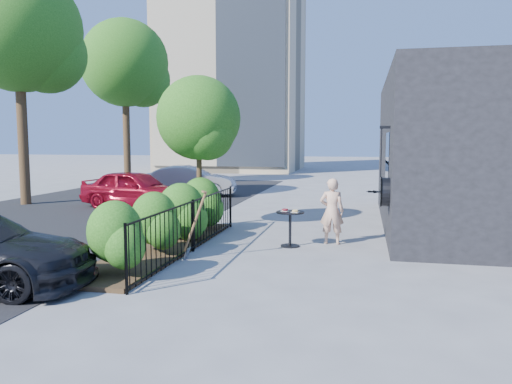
% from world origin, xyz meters
% --- Properties ---
extents(ground, '(120.00, 120.00, 0.00)m').
position_xyz_m(ground, '(0.00, 0.00, 0.00)').
color(ground, gray).
rests_on(ground, ground).
extents(shop_building, '(6.22, 9.00, 4.00)m').
position_xyz_m(shop_building, '(5.50, 4.50, 2.00)').
color(shop_building, black).
rests_on(shop_building, ground).
extents(fence, '(0.05, 6.05, 1.10)m').
position_xyz_m(fence, '(-1.50, 0.00, 0.56)').
color(fence, black).
rests_on(fence, ground).
extents(planting_bed, '(1.30, 6.00, 0.08)m').
position_xyz_m(planting_bed, '(-2.20, 0.00, 0.04)').
color(planting_bed, '#382616').
rests_on(planting_bed, ground).
extents(shrubs, '(1.10, 5.60, 1.24)m').
position_xyz_m(shrubs, '(-2.10, 0.10, 0.70)').
color(shrubs, '#1D5112').
rests_on(shrubs, ground).
extents(patio_tree, '(2.20, 2.20, 3.94)m').
position_xyz_m(patio_tree, '(-2.24, 2.76, 2.76)').
color(patio_tree, '#3F2B19').
rests_on(patio_tree, ground).
extents(street, '(9.00, 30.00, 0.01)m').
position_xyz_m(street, '(-7.00, 3.00, 0.00)').
color(street, black).
rests_on(street, ground).
extents(street_tree_near, '(4.40, 4.40, 8.28)m').
position_xyz_m(street_tree_near, '(-9.94, 5.96, 5.92)').
color(street_tree_near, '#3F2B19').
rests_on(street_tree_near, ground).
extents(street_tree_far, '(4.40, 4.40, 8.28)m').
position_xyz_m(street_tree_far, '(-9.94, 13.96, 5.92)').
color(street_tree_far, '#3F2B19').
rests_on(street_tree_far, ground).
extents(cafe_table, '(0.62, 0.62, 0.83)m').
position_xyz_m(cafe_table, '(0.41, 0.90, 0.54)').
color(cafe_table, black).
rests_on(cafe_table, ground).
extents(woman, '(0.54, 0.36, 1.48)m').
position_xyz_m(woman, '(1.28, 1.39, 0.74)').
color(woman, '#E1AF91').
rests_on(woman, ground).
extents(shovel, '(0.50, 0.18, 1.39)m').
position_xyz_m(shovel, '(-1.26, -0.67, 0.61)').
color(shovel, brown).
rests_on(shovel, ground).
extents(car_red, '(4.04, 2.16, 1.31)m').
position_xyz_m(car_red, '(-5.67, 5.94, 0.65)').
color(car_red, maroon).
rests_on(car_red, ground).
extents(car_silver, '(4.02, 1.97, 1.27)m').
position_xyz_m(car_silver, '(-5.11, 9.77, 0.63)').
color(car_silver, '#A4A4A8').
rests_on(car_silver, ground).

